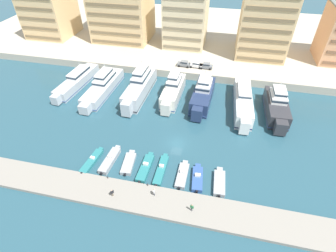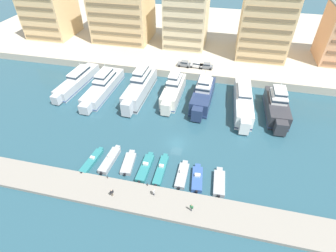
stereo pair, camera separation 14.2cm
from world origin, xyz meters
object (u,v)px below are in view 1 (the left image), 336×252
object	(u,v)px
yacht_silver_left	(103,86)
motorboat_grey_right	(219,182)
yacht_silver_far_left	(77,81)
motorboat_teal_far_left	(92,161)
motorboat_grey_mid_left	(129,163)
motorboat_blue_mid_right	(197,178)
pedestrian_far_side	(154,192)
motorboat_teal_center	(161,170)
yacht_white_center_right	(243,101)
car_grey_mid_left	(206,66)
car_grey_far_left	(184,63)
yacht_silver_mid_left	(140,86)
pedestrian_mid_deck	(192,207)
yacht_ivory_center_left	(173,90)
motorboat_grey_left	(110,160)
yacht_navy_center	(203,95)
motorboat_grey_center_right	(182,175)
pedestrian_near_edge	(112,192)
yacht_charcoal_mid_right	(277,106)
car_white_left	(196,64)
motorboat_teal_center_left	(146,168)

from	to	relation	value
yacht_silver_left	motorboat_grey_right	distance (m)	43.22
yacht_silver_far_left	motorboat_teal_far_left	xyz separation A→B (m)	(17.42, -27.36, -1.38)
motorboat_grey_mid_left	motorboat_blue_mid_right	distance (m)	14.36
pedestrian_far_side	motorboat_teal_center	bearing A→B (deg)	92.59
yacht_white_center_right	pedestrian_far_side	bearing A→B (deg)	-115.44
motorboat_teal_far_left	car_grey_mid_left	xyz separation A→B (m)	(18.81, 42.15, 2.95)
motorboat_teal_far_left	motorboat_blue_mid_right	world-z (taller)	motorboat_blue_mid_right
motorboat_teal_center	car_grey_far_left	world-z (taller)	car_grey_far_left
yacht_silver_mid_left	motorboat_blue_mid_right	size ratio (longest dim) A/B	3.09
motorboat_grey_right	pedestrian_mid_deck	xyz separation A→B (m)	(-4.26, -7.35, 1.24)
motorboat_grey_right	car_grey_mid_left	world-z (taller)	car_grey_mid_left
yacht_white_center_right	pedestrian_mid_deck	size ratio (longest dim) A/B	12.97
yacht_ivory_center_left	motorboat_grey_left	world-z (taller)	yacht_ivory_center_left
yacht_silver_far_left	yacht_silver_mid_left	distance (m)	19.62
pedestrian_far_side	yacht_navy_center	bearing A→B (deg)	81.64
yacht_white_center_right	car_grey_far_left	xyz separation A→B (m)	(-18.31, 15.46, 1.11)
motorboat_grey_mid_left	motorboat_grey_center_right	distance (m)	11.35
yacht_white_center_right	motorboat_grey_mid_left	xyz separation A→B (m)	(-22.50, -25.55, -1.80)
pedestrian_near_edge	pedestrian_mid_deck	xyz separation A→B (m)	(14.34, 0.14, -0.00)
yacht_ivory_center_left	car_grey_far_left	distance (m)	14.81
yacht_silver_far_left	pedestrian_near_edge	bearing A→B (deg)	-54.18
car_grey_far_left	motorboat_grey_right	bearing A→B (deg)	-71.09
motorboat_grey_left	car_grey_far_left	bearing A→B (deg)	78.76
yacht_charcoal_mid_right	car_white_left	world-z (taller)	yacht_charcoal_mid_right
pedestrian_far_side	car_white_left	bearing A→B (deg)	89.09
yacht_charcoal_mid_right	pedestrian_mid_deck	xyz separation A→B (m)	(-16.51, -33.03, -0.73)
motorboat_grey_left	motorboat_teal_center_left	xyz separation A→B (m)	(7.74, -0.34, -0.05)
yacht_silver_mid_left	car_white_left	distance (m)	20.57
motorboat_teal_center	motorboat_grey_right	size ratio (longest dim) A/B	1.22
yacht_navy_center	motorboat_grey_left	world-z (taller)	yacht_navy_center
car_grey_mid_left	motorboat_teal_far_left	bearing A→B (deg)	-114.05
yacht_navy_center	car_grey_far_left	world-z (taller)	yacht_navy_center
yacht_silver_mid_left	motorboat_grey_left	world-z (taller)	yacht_silver_mid_left
motorboat_grey_center_right	car_grey_far_left	size ratio (longest dim) A/B	1.72
yacht_silver_left	car_grey_mid_left	world-z (taller)	yacht_silver_left
yacht_silver_mid_left	car_white_left	bearing A→B (deg)	48.95
pedestrian_near_edge	yacht_silver_far_left	bearing A→B (deg)	125.82
pedestrian_mid_deck	yacht_silver_far_left	bearing A→B (deg)	138.73
yacht_silver_far_left	yacht_silver_left	size ratio (longest dim) A/B	0.96
yacht_ivory_center_left	pedestrian_near_edge	xyz separation A→B (m)	(-3.85, -34.63, -0.86)
yacht_navy_center	motorboat_grey_mid_left	size ratio (longest dim) A/B	2.63
motorboat_grey_mid_left	car_grey_mid_left	distance (m)	42.67
yacht_silver_mid_left	pedestrian_near_edge	size ratio (longest dim) A/B	12.43
yacht_silver_left	motorboat_teal_center_left	size ratio (longest dim) A/B	2.74
car_grey_far_left	motorboat_blue_mid_right	bearing A→B (deg)	-76.39
yacht_white_center_right	car_grey_mid_left	size ratio (longest dim) A/B	5.43
motorboat_teal_center_left	car_grey_mid_left	distance (m)	42.35
yacht_ivory_center_left	motorboat_blue_mid_right	distance (m)	29.14
yacht_white_center_right	motorboat_grey_center_right	world-z (taller)	yacht_white_center_right
yacht_silver_far_left	car_white_left	distance (m)	36.30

